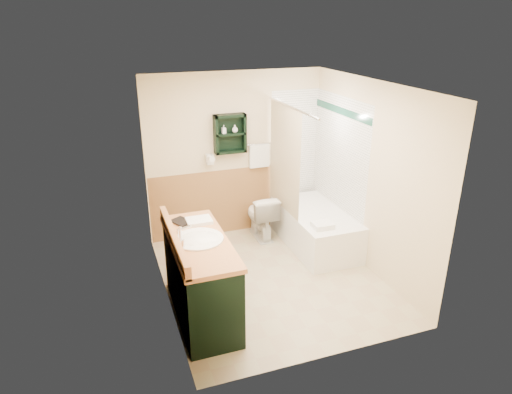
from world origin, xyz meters
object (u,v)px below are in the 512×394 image
object	(u,v)px
soap_bottle_a	(224,131)
hair_dryer	(210,159)
vanity_book	(175,215)
wall_shelf	(230,134)
bathtub	(316,228)
soap_bottle_b	(235,129)
toilet	(261,216)
vanity	(201,278)

from	to	relation	value
soap_bottle_a	hair_dryer	bearing A→B (deg)	171.83
vanity_book	wall_shelf	bearing A→B (deg)	22.71
hair_dryer	vanity_book	world-z (taller)	hair_dryer
bathtub	soap_bottle_b	bearing A→B (deg)	141.42
hair_dryer	soap_bottle_b	distance (m)	0.55
hair_dryer	bathtub	distance (m)	1.81
bathtub	toilet	bearing A→B (deg)	141.43
bathtub	soap_bottle_a	size ratio (longest dim) A/B	12.88
soap_bottle_a	soap_bottle_b	xyz separation A→B (m)	(0.16, 0.00, 0.02)
wall_shelf	vanity	size ratio (longest dim) A/B	0.38
vanity	vanity_book	distance (m)	0.74
bathtub	soap_bottle_b	size ratio (longest dim) A/B	13.83
wall_shelf	soap_bottle_b	bearing A→B (deg)	-4.07
wall_shelf	soap_bottle_a	size ratio (longest dim) A/B	4.72
bathtub	soap_bottle_b	distance (m)	1.82
hair_dryer	bathtub	world-z (taller)	hair_dryer
wall_shelf	vanity	bearing A→B (deg)	-116.08
wall_shelf	soap_bottle_a	distance (m)	0.10
wall_shelf	hair_dryer	bearing A→B (deg)	175.24
soap_bottle_a	toilet	bearing A→B (deg)	-27.54
vanity_book	vanity	bearing A→B (deg)	-99.24
vanity_book	soap_bottle_b	bearing A→B (deg)	20.83
hair_dryer	vanity	bearing A→B (deg)	-107.80
wall_shelf	soap_bottle_b	distance (m)	0.09
vanity	soap_bottle_a	world-z (taller)	soap_bottle_a
vanity	soap_bottle_b	bearing A→B (deg)	62.11
bathtub	soap_bottle_a	distance (m)	1.89
vanity	bathtub	size ratio (longest dim) A/B	0.97
toilet	soap_bottle_a	distance (m)	1.36
vanity	vanity_book	size ratio (longest dim) A/B	6.21
bathtub	vanity_book	xyz separation A→B (m)	(-2.08, -0.63, 0.78)
toilet	vanity	bearing A→B (deg)	51.61
bathtub	vanity	bearing A→B (deg)	-151.05
wall_shelf	vanity	xyz separation A→B (m)	(-0.89, -1.83, -1.09)
vanity	soap_bottle_b	size ratio (longest dim) A/B	13.47
vanity	bathtub	bearing A→B (deg)	28.95
toilet	bathtub	bearing A→B (deg)	141.79
toilet	vanity_book	distance (m)	1.97
toilet	soap_bottle_a	xyz separation A→B (m)	(-0.47, 0.24, 1.26)
hair_dryer	soap_bottle_a	size ratio (longest dim) A/B	2.06
vanity_book	soap_bottle_a	xyz separation A→B (m)	(0.97, 1.39, 0.55)
wall_shelf	soap_bottle_a	bearing A→B (deg)	-176.86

